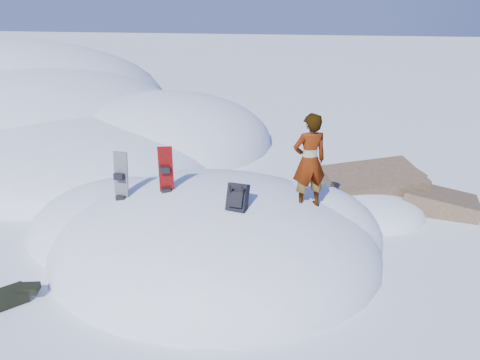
# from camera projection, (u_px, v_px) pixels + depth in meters

# --- Properties ---
(ground) EXTENTS (120.00, 120.00, 0.00)m
(ground) POSITION_uv_depth(u_px,v_px,m) (214.00, 251.00, 9.98)
(ground) COLOR white
(ground) RESTS_ON ground
(snow_mound) EXTENTS (8.00, 6.00, 3.00)m
(snow_mound) POSITION_uv_depth(u_px,v_px,m) (209.00, 245.00, 10.22)
(snow_mound) COLOR white
(snow_mound) RESTS_ON ground
(snow_ridge) EXTENTS (21.50, 18.50, 6.40)m
(snow_ridge) POSITION_uv_depth(u_px,v_px,m) (28.00, 120.00, 20.54)
(snow_ridge) COLOR white
(snow_ridge) RESTS_ON ground
(rock_outcrop) EXTENTS (4.68, 4.41, 1.68)m
(rock_outcrop) POSITION_uv_depth(u_px,v_px,m) (377.00, 204.00, 12.20)
(rock_outcrop) COLOR brown
(rock_outcrop) RESTS_ON ground
(snowboard_red) EXTENTS (0.29, 0.20, 1.53)m
(snowboard_red) POSITION_uv_depth(u_px,v_px,m) (166.00, 182.00, 9.27)
(snowboard_red) COLOR #A90909
(snowboard_red) RESTS_ON snow_mound
(snowboard_dark) EXTENTS (0.32, 0.25, 1.58)m
(snowboard_dark) POSITION_uv_depth(u_px,v_px,m) (121.00, 190.00, 9.36)
(snowboard_dark) COLOR black
(snowboard_dark) RESTS_ON snow_mound
(backpack) EXTENTS (0.42, 0.52, 0.60)m
(backpack) POSITION_uv_depth(u_px,v_px,m) (238.00, 197.00, 8.56)
(backpack) COLOR black
(backpack) RESTS_ON snow_mound
(gear_pile) EXTENTS (0.93, 0.83, 0.24)m
(gear_pile) POSITION_uv_depth(u_px,v_px,m) (9.00, 296.00, 8.26)
(gear_pile) COLOR black
(gear_pile) RESTS_ON ground
(person) EXTENTS (0.81, 0.70, 1.88)m
(person) POSITION_uv_depth(u_px,v_px,m) (309.00, 161.00, 8.95)
(person) COLOR slate
(person) RESTS_ON snow_mound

